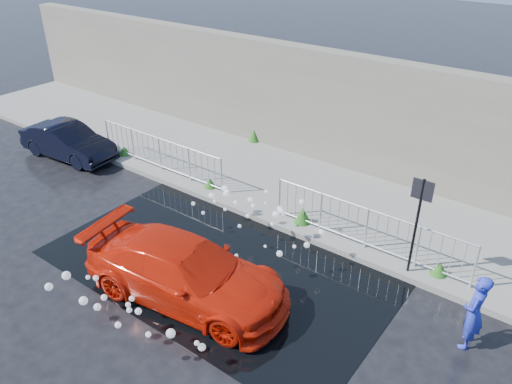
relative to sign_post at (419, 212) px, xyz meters
The scene contains 13 objects.
ground 5.50m from the sign_post, 143.57° to the right, with size 90.00×90.00×0.00m, color black.
pavement 4.90m from the sign_post, 155.66° to the left, with size 30.00×4.00×0.15m, color gray.
curb 4.51m from the sign_post, behind, with size 30.00×0.25×0.16m, color gray.
retaining_wall 5.87m from the sign_post, 135.69° to the left, with size 30.00×0.60×3.50m, color #676257.
puddle 4.59m from the sign_post, 150.42° to the right, with size 8.00×5.00×0.01m, color black.
sign_post is the anchor object (origin of this frame).
railing_left 8.26m from the sign_post, behind, with size 5.05×0.05×1.10m.
railing_right 1.57m from the sign_post, 168.23° to the left, with size 5.05×0.05×1.10m.
weeds 4.79m from the sign_post, 160.91° to the left, with size 12.17×3.93×0.44m.
water_spray 4.72m from the sign_post, 143.90° to the right, with size 3.45×5.62×1.09m.
red_car 5.08m from the sign_post, 135.47° to the right, with size 1.86×4.57×1.33m, color red.
dark_car 11.66m from the sign_post, behind, with size 1.22×3.49×1.15m, color black.
person 2.33m from the sign_post, 37.47° to the right, with size 0.59×0.39×1.61m, color #2431B8.
Camera 1 is at (6.80, -6.15, 7.26)m, focal length 35.00 mm.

